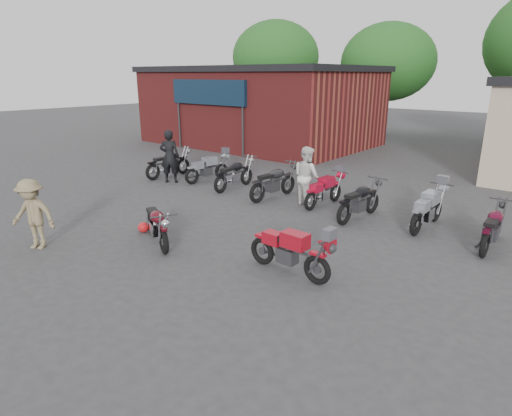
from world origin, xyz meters
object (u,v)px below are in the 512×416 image
Objects in this scene: person_light at (306,176)px; row_bike_0 at (169,162)px; row_bike_3 at (274,180)px; row_bike_4 at (324,189)px; helmet at (144,227)px; row_bike_6 at (428,207)px; vintage_motorcycle at (157,223)px; row_bike_1 at (208,167)px; row_bike_2 at (235,173)px; row_bike_5 at (360,199)px; row_bike_7 at (493,225)px; person_dark at (170,156)px; sportbike at (290,249)px; person_tan at (33,214)px.

person_light reaches higher than row_bike_0.
row_bike_4 is (1.68, 0.32, -0.07)m from row_bike_3.
row_bike_6 is (5.42, 4.93, 0.44)m from helmet.
vintage_motorcycle is at bearing -16.34° from helmet.
row_bike_2 reaches higher than row_bike_1.
row_bike_5 is 1.76m from row_bike_6.
row_bike_7 is (6.40, -0.11, -0.05)m from row_bike_3.
row_bike_6 is 1.05× the size of row_bike_7.
row_bike_0 is (-0.76, 0.55, -0.39)m from person_dark.
row_bike_3 is (-3.63, 4.21, 0.05)m from sportbike.
row_bike_4 is at bearing 100.35° from vintage_motorcycle.
vintage_motorcycle is at bearing -130.02° from row_bike_0.
person_dark is at bearing 99.89° from row_bike_5.
vintage_motorcycle is at bearing -137.03° from row_bike_1.
row_bike_4 reaches higher than helmet.
person_dark is 0.98× the size of row_bike_2.
row_bike_7 is at bearing 147.27° from person_dark.
row_bike_3 is (4.23, 0.77, -0.38)m from person_dark.
row_bike_7 is at bearing -84.16° from row_bike_1.
row_bike_7 is at bearing 32.76° from helmet.
person_tan reaches higher than vintage_motorcycle.
person_tan reaches higher than row_bike_7.
person_light is at bearing 39.14° from person_tan.
row_bike_5 is at bearing 50.34° from helmet.
row_bike_4 is at bearing 154.16° from person_dark.
person_tan is 0.87× the size of row_bike_1.
helmet is 0.14× the size of row_bike_0.
person_tan reaches higher than row_bike_5.
row_bike_5 is at bearing -88.41° from row_bike_3.
sportbike is 4.66m from row_bike_6.
person_tan is at bearing 177.79° from row_bike_2.
person_tan is 8.21m from row_bike_5.
helmet is at bearing 176.55° from row_bike_3.
row_bike_6 is at bearing -70.40° from row_bike_5.
helmet is (-0.93, 0.27, -0.41)m from vintage_motorcycle.
row_bike_2 is at bearing 103.92° from helmet.
vintage_motorcycle is 0.99× the size of row_bike_7.
person_light reaches higher than row_bike_1.
sportbike is 1.16× the size of person_tan.
sportbike is at bearing 166.43° from row_bike_6.
row_bike_6 reaches higher than row_bike_1.
vintage_motorcycle is 3.40m from sportbike.
person_light is (5.45, 0.79, -0.07)m from person_dark.
row_bike_4 is (-1.95, 4.53, -0.03)m from sportbike.
row_bike_0 reaches higher than row_bike_6.
person_dark is 6.59m from person_tan.
row_bike_2 reaches higher than helmet.
sportbike reaches higher than vintage_motorcycle.
person_tan is at bearing 128.20° from row_bike_7.
person_light is 1.25m from row_bike_3.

